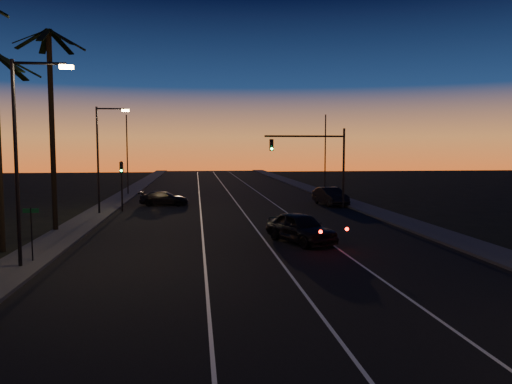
{
  "coord_description": "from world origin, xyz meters",
  "views": [
    {
      "loc": [
        -3.37,
        -2.42,
        5.26
      ],
      "look_at": [
        -0.11,
        24.47,
        2.89
      ],
      "focal_mm": 35.0,
      "sensor_mm": 36.0,
      "label": 1
    }
  ],
  "objects": [
    {
      "name": "road",
      "position": [
        0.0,
        30.0,
        0.01
      ],
      "size": [
        20.0,
        170.0,
        0.01
      ],
      "primitive_type": "cube",
      "color": "black",
      "rests_on": "ground"
    },
    {
      "name": "sidewalk_left",
      "position": [
        -11.2,
        30.0,
        0.08
      ],
      "size": [
        2.4,
        170.0,
        0.16
      ],
      "primitive_type": "cube",
      "color": "#383835",
      "rests_on": "ground"
    },
    {
      "name": "sidewalk_right",
      "position": [
        11.2,
        30.0,
        0.08
      ],
      "size": [
        2.4,
        170.0,
        0.16
      ],
      "primitive_type": "cube",
      "color": "#383835",
      "rests_on": "ground"
    },
    {
      "name": "lane_stripe_left",
      "position": [
        -3.0,
        30.0,
        0.02
      ],
      "size": [
        0.12,
        160.0,
        0.01
      ],
      "primitive_type": "cube",
      "color": "silver",
      "rests_on": "road"
    },
    {
      "name": "lane_stripe_mid",
      "position": [
        0.5,
        30.0,
        0.02
      ],
      "size": [
        0.12,
        160.0,
        0.01
      ],
      "primitive_type": "cube",
      "color": "silver",
      "rests_on": "road"
    },
    {
      "name": "lane_stripe_right",
      "position": [
        4.0,
        30.0,
        0.02
      ],
      "size": [
        0.12,
        160.0,
        0.01
      ],
      "primitive_type": "cube",
      "color": "silver",
      "rests_on": "road"
    },
    {
      "name": "palm_far",
      "position": [
        -12.2,
        30.0,
        7.61
      ],
      "size": [
        4.25,
        4.16,
        12.53
      ],
      "color": "black",
      "rests_on": "ground"
    },
    {
      "name": "streetlight_left_near",
      "position": [
        -10.7,
        20.0,
        5.32
      ],
      "size": [
        2.55,
        0.26,
        9.0
      ],
      "color": "black",
      "rests_on": "ground"
    },
    {
      "name": "streetlight_left_far",
      "position": [
        -10.69,
        38.0,
        5.06
      ],
      "size": [
        2.55,
        0.26,
        8.5
      ],
      "color": "black",
      "rests_on": "ground"
    },
    {
      "name": "street_sign",
      "position": [
        -10.8,
        21.0,
        1.66
      ],
      "size": [
        0.7,
        0.06,
        2.6
      ],
      "color": "black",
      "rests_on": "ground"
    },
    {
      "name": "signal_mast",
      "position": [
        7.14,
        39.99,
        4.78
      ],
      "size": [
        7.1,
        0.41,
        7.0
      ],
      "color": "black",
      "rests_on": "ground"
    },
    {
      "name": "signal_post",
      "position": [
        -9.5,
        39.98,
        2.89
      ],
      "size": [
        0.28,
        0.37,
        4.2
      ],
      "color": "black",
      "rests_on": "ground"
    },
    {
      "name": "far_pole_left",
      "position": [
        -11.0,
        55.0,
        4.5
      ],
      "size": [
        0.14,
        0.14,
        9.0
      ],
      "primitive_type": "cylinder",
      "color": "black",
      "rests_on": "ground"
    },
    {
      "name": "far_pole_right",
      "position": [
        11.0,
        52.0,
        4.5
      ],
      "size": [
        0.14,
        0.14,
        9.0
      ],
      "primitive_type": "cylinder",
      "color": "black",
      "rests_on": "ground"
    },
    {
      "name": "lead_car",
      "position": [
        2.41,
        24.57,
        0.85
      ],
      "size": [
        3.88,
        5.78,
        1.68
      ],
      "color": "black",
      "rests_on": "road"
    },
    {
      "name": "right_car",
      "position": [
        9.0,
        42.38,
        0.83
      ],
      "size": [
        2.39,
        5.15,
        1.64
      ],
      "color": "black",
      "rests_on": "road"
    },
    {
      "name": "cross_car",
      "position": [
        -6.29,
        43.96,
        0.66
      ],
      "size": [
        4.66,
        2.32,
        1.3
      ],
      "color": "black",
      "rests_on": "road"
    }
  ]
}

